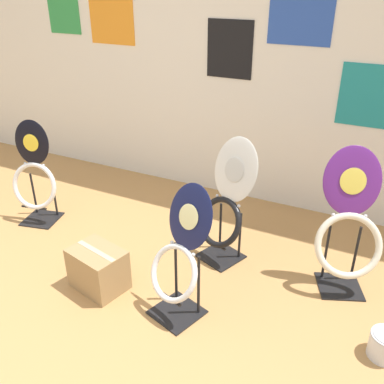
# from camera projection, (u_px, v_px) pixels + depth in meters

# --- Properties ---
(ground_plane) EXTENTS (14.00, 14.00, 0.00)m
(ground_plane) POSITION_uv_depth(u_px,v_px,m) (2.00, 363.00, 2.32)
(ground_plane) COLOR #B7844C
(wall_back) EXTENTS (8.00, 0.07, 2.60)m
(wall_back) POSITION_uv_depth(u_px,v_px,m) (199.00, 49.00, 3.70)
(wall_back) COLOR silver
(wall_back) RESTS_ON ground_plane
(toilet_seat_display_purple_note) EXTENTS (0.50, 0.47, 0.95)m
(toilet_seat_display_purple_note) POSITION_uv_depth(u_px,v_px,m) (349.00, 227.00, 2.71)
(toilet_seat_display_purple_note) COLOR black
(toilet_seat_display_purple_note) RESTS_ON ground_plane
(toilet_seat_display_white_plain) EXTENTS (0.47, 0.43, 0.90)m
(toilet_seat_display_white_plain) POSITION_uv_depth(u_px,v_px,m) (226.00, 206.00, 3.03)
(toilet_seat_display_white_plain) COLOR black
(toilet_seat_display_white_plain) RESTS_ON ground_plane
(toilet_seat_display_navy_moon) EXTENTS (0.42, 0.41, 0.84)m
(toilet_seat_display_navy_moon) POSITION_uv_depth(u_px,v_px,m) (180.00, 257.00, 2.51)
(toilet_seat_display_navy_moon) COLOR black
(toilet_seat_display_navy_moon) RESTS_ON ground_plane
(toilet_seat_display_jazz_black) EXTENTS (0.42, 0.34, 0.87)m
(toilet_seat_display_jazz_black) POSITION_uv_depth(u_px,v_px,m) (34.00, 177.00, 3.50)
(toilet_seat_display_jazz_black) COLOR black
(toilet_seat_display_jazz_black) RESTS_ON ground_plane
(storage_box) EXTENTS (0.40, 0.33, 0.29)m
(storage_box) POSITION_uv_depth(u_px,v_px,m) (98.00, 269.00, 2.83)
(storage_box) COLOR #A37F51
(storage_box) RESTS_ON ground_plane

